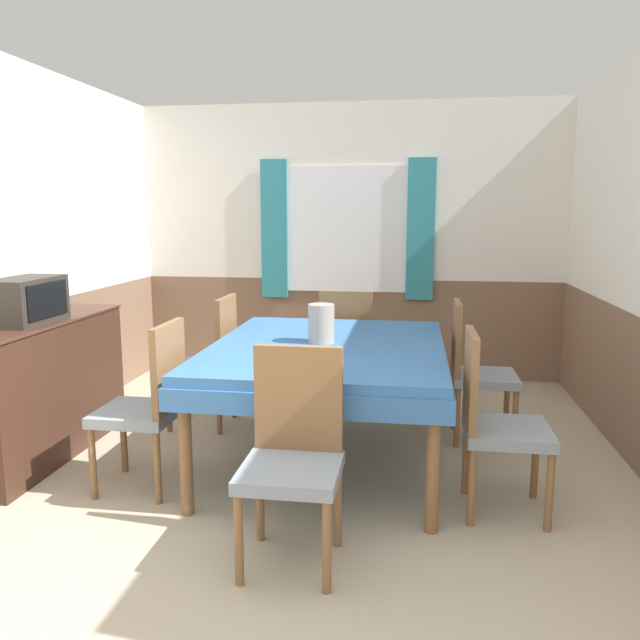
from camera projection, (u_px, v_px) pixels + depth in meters
The scene contains 12 objects.
wall_back at pixel (348, 242), 5.98m from camera, with size 4.42×0.10×2.60m.
wall_left at pixel (22, 255), 4.27m from camera, with size 0.05×4.48×2.60m.
dining_table at pixel (328, 359), 3.94m from camera, with size 1.47×1.86×0.77m.
chair_left_near at pixel (149, 401), 3.56m from camera, with size 0.44×0.44×0.98m.
chair_head_near at pixel (294, 450), 2.84m from camera, with size 0.44×0.44×0.98m.
chair_right_far at pixel (474, 367), 4.36m from camera, with size 0.44×0.44×0.98m.
chair_left_far at pixel (211, 357), 4.64m from camera, with size 0.44×0.44×0.98m.
chair_head_window at pixel (347, 345), 5.09m from camera, with size 0.44×0.44×0.98m.
chair_right_near at pixel (493, 417), 3.28m from camera, with size 0.44×0.44×0.98m.
sideboard at pixel (40, 387), 4.07m from camera, with size 0.46×1.46×0.91m.
tv at pixel (27, 300), 3.86m from camera, with size 0.29×0.51×0.28m.
vase at pixel (321, 323), 3.94m from camera, with size 0.17×0.17×0.25m.
Camera 1 is at (0.62, -1.89, 1.59)m, focal length 35.00 mm.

